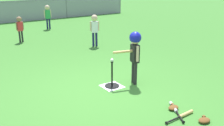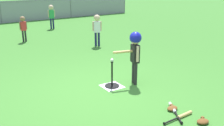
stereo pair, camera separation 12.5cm
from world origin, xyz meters
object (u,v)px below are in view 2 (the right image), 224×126
(fielder_deep_center, at_px, (23,25))
(fielder_deep_right, at_px, (97,26))
(spare_bat_wood, at_px, (182,116))
(batter_child, at_px, (135,47))
(spare_bat_silver, at_px, (174,110))
(glove_near_bats, at_px, (203,121))
(glove_by_plate, at_px, (172,108))
(baseball_on_tee, at_px, (112,60))
(fielder_near_left, at_px, (51,14))
(batting_tee, at_px, (112,83))

(fielder_deep_center, xyz_separation_m, fielder_deep_right, (1.98, -2.08, 0.10))
(spare_bat_wood, bearing_deg, fielder_deep_center, 95.98)
(batter_child, relative_size, spare_bat_silver, 1.85)
(batter_child, bearing_deg, glove_near_bats, -92.27)
(glove_by_plate, bearing_deg, baseball_on_tee, 102.58)
(fielder_deep_right, bearing_deg, spare_bat_wood, -103.60)
(glove_by_plate, bearing_deg, fielder_deep_right, 76.24)
(baseball_on_tee, distance_m, batter_child, 0.58)
(fielder_deep_center, bearing_deg, glove_by_plate, -83.32)
(batter_child, height_order, glove_by_plate, batter_child)
(fielder_deep_right, height_order, spare_bat_wood, fielder_deep_right)
(fielder_near_left, relative_size, glove_by_plate, 4.62)
(spare_bat_silver, relative_size, glove_near_bats, 2.79)
(spare_bat_wood, distance_m, glove_by_plate, 0.29)
(glove_by_plate, bearing_deg, fielder_near_left, 83.46)
(fielder_deep_center, relative_size, glove_near_bats, 4.11)
(fielder_deep_center, relative_size, fielder_deep_right, 0.87)
(batter_child, xyz_separation_m, spare_bat_silver, (-0.18, -1.42, -0.83))
(fielder_deep_right, bearing_deg, glove_near_bats, -101.32)
(fielder_deep_right, bearing_deg, batter_child, -106.32)
(batting_tee, bearing_deg, glove_by_plate, -77.42)
(fielder_deep_center, distance_m, fielder_deep_right, 2.87)
(fielder_deep_center, height_order, fielder_near_left, fielder_near_left)
(batter_child, height_order, spare_bat_wood, batter_child)
(glove_by_plate, bearing_deg, fielder_deep_center, 96.68)
(fielder_deep_center, relative_size, glove_by_plate, 3.97)
(batting_tee, xyz_separation_m, baseball_on_tee, (0.00, 0.00, 0.53))
(fielder_deep_center, relative_size, spare_bat_silver, 1.47)
(baseball_on_tee, relative_size, fielder_near_left, 0.07)
(baseball_on_tee, distance_m, glove_by_plate, 1.66)
(fielder_deep_right, bearing_deg, fielder_deep_center, 133.67)
(batter_child, xyz_separation_m, glove_near_bats, (-0.08, -1.98, -0.82))
(fielder_deep_center, bearing_deg, batter_child, -79.94)
(fielder_near_left, bearing_deg, batting_tee, -100.49)
(glove_by_plate, bearing_deg, glove_near_bats, -81.24)
(baseball_on_tee, bearing_deg, fielder_deep_right, 65.29)
(fielder_near_left, xyz_separation_m, spare_bat_silver, (-1.02, -8.84, -0.69))
(spare_bat_silver, xyz_separation_m, glove_by_plate, (0.01, 0.04, 0.01))
(spare_bat_silver, height_order, glove_near_bats, glove_near_bats)
(fielder_deep_center, distance_m, glove_by_plate, 6.96)
(fielder_near_left, relative_size, spare_bat_silver, 1.71)
(fielder_deep_center, bearing_deg, glove_near_bats, -83.16)
(fielder_deep_center, xyz_separation_m, spare_bat_wood, (0.75, -7.17, -0.59))
(batter_child, distance_m, fielder_deep_right, 3.58)
(batter_child, height_order, glove_near_bats, batter_child)
(batting_tee, relative_size, spare_bat_wood, 0.85)
(batting_tee, bearing_deg, fielder_deep_right, 65.29)
(fielder_deep_center, distance_m, glove_near_bats, 7.57)
(baseball_on_tee, relative_size, batter_child, 0.06)
(fielder_near_left, xyz_separation_m, spare_bat_wood, (-1.06, -9.08, -0.69))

